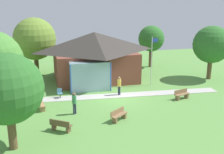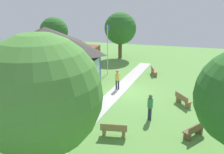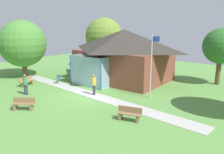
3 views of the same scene
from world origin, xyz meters
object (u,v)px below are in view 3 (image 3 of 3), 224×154
at_px(visitor_strolling_lawn, 25,83).
at_px(patio_chair_west, 58,79).
at_px(bench_mid_right, 129,114).
at_px(visitor_on_path, 94,83).
at_px(bench_front_center, 24,104).
at_px(bench_mid_left, 27,81).
at_px(pavilion, 123,54).
at_px(tree_west_hedge, 23,44).
at_px(flagpole, 152,64).
at_px(tree_behind_pavilion_right, 221,46).
at_px(tree_behind_pavilion_left, 104,36).

bearing_deg(visitor_strolling_lawn, patio_chair_west, 61.32).
distance_m(patio_chair_west, visitor_strolling_lawn, 4.13).
relative_size(bench_mid_right, visitor_on_path, 0.90).
xyz_separation_m(bench_front_center, bench_mid_left, (-5.46, 3.66, 0.00)).
height_order(pavilion, tree_west_hedge, tree_west_hedge).
bearing_deg(bench_front_center, tree_west_hedge, -68.12).
distance_m(flagpole, tree_behind_pavilion_right, 8.40).
relative_size(visitor_strolling_lawn, tree_west_hedge, 0.28).
relative_size(flagpole, bench_mid_left, 3.23).
distance_m(pavilion, bench_mid_right, 10.52).
xyz_separation_m(pavilion, visitor_strolling_lawn, (-3.46, -9.09, -1.70)).
bearing_deg(pavilion, bench_mid_right, -52.94).
bearing_deg(bench_front_center, pavilion, -128.33).
bearing_deg(bench_mid_left, visitor_on_path, 94.87).
xyz_separation_m(patio_chair_west, tree_west_hedge, (-5.28, -0.29, 3.25)).
relative_size(pavilion, bench_front_center, 6.44).
bearing_deg(patio_chair_west, tree_west_hedge, -6.41).
height_order(bench_mid_left, tree_behind_pavilion_right, tree_behind_pavilion_right).
bearing_deg(tree_west_hedge, pavilion, 29.40).
height_order(bench_mid_left, patio_chair_west, patio_chair_west).
height_order(flagpole, tree_behind_pavilion_left, tree_behind_pavilion_left).
height_order(bench_front_center, bench_mid_left, same).
height_order(visitor_on_path, tree_behind_pavilion_left, tree_behind_pavilion_left).
height_order(flagpole, visitor_on_path, flagpole).
relative_size(pavilion, bench_mid_right, 6.08).
relative_size(patio_chair_west, tree_behind_pavilion_right, 0.16).
height_order(tree_behind_pavilion_left, tree_behind_pavilion_right, tree_behind_pavilion_left).
bearing_deg(visitor_strolling_lawn, bench_mid_left, 106.91).
distance_m(patio_chair_west, tree_west_hedge, 6.21).
relative_size(bench_mid_right, tree_behind_pavilion_left, 0.24).
bearing_deg(tree_behind_pavilion_right, tree_behind_pavilion_left, 178.68).
height_order(bench_front_center, visitor_strolling_lawn, visitor_strolling_lawn).
bearing_deg(bench_mid_right, visitor_strolling_lawn, -10.53).
xyz_separation_m(flagpole, tree_west_hedge, (-14.71, -1.77, 0.89)).
height_order(visitor_strolling_lawn, tree_behind_pavilion_left, tree_behind_pavilion_left).
bearing_deg(patio_chair_west, visitor_on_path, 163.67).
height_order(pavilion, bench_mid_left, pavilion).
bearing_deg(visitor_on_path, visitor_strolling_lawn, -71.08).
height_order(pavilion, visitor_on_path, pavilion).
distance_m(patio_chair_west, tree_behind_pavilion_left, 10.42).
xyz_separation_m(flagpole, bench_mid_left, (-11.16, -3.84, -2.38)).
distance_m(bench_mid_right, visitor_on_path, 5.66).
distance_m(bench_front_center, visitor_strolling_lawn, 3.62).
xyz_separation_m(pavilion, visitor_on_path, (1.12, -5.72, -1.70)).
xyz_separation_m(visitor_on_path, tree_west_hedge, (-10.64, 0.36, 2.65)).
relative_size(flagpole, visitor_on_path, 2.87).
distance_m(tree_behind_pavilion_left, tree_behind_pavilion_right, 14.53).
distance_m(pavilion, tree_behind_pavilion_left, 7.73).
bearing_deg(visitor_strolling_lawn, bench_mid_right, -34.44).
distance_m(flagpole, bench_mid_right, 5.27).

